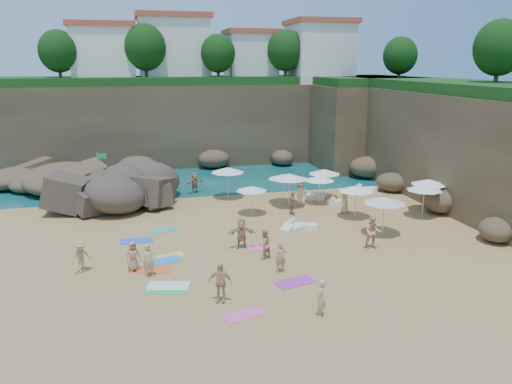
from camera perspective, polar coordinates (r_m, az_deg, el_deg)
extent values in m
plane|color=tan|center=(29.89, -2.37, -5.36)|extent=(120.00, 120.00, 0.00)
plane|color=#0C4751|center=(58.70, -8.19, 4.48)|extent=(120.00, 120.00, 0.00)
cube|color=brown|center=(53.44, -5.65, 7.89)|extent=(44.00, 8.00, 8.00)
cube|color=brown|center=(43.59, 20.69, 5.50)|extent=(8.00, 30.00, 8.00)
cube|color=brown|center=(52.95, 11.59, 7.61)|extent=(10.00, 12.00, 8.00)
cube|color=white|center=(53.61, -17.00, 14.60)|extent=(6.00, 5.00, 5.50)
cube|color=#B2472D|center=(53.73, -17.24, 17.79)|extent=(6.48, 5.40, 0.50)
cube|color=white|center=(54.74, -9.39, 15.54)|extent=(7.00, 6.00, 6.50)
cube|color=#B2472D|center=(54.92, -9.55, 19.19)|extent=(7.56, 6.48, 0.50)
cube|color=white|center=(54.98, -0.64, 14.94)|extent=(5.00, 5.00, 5.00)
cube|color=#B2472D|center=(55.06, -0.65, 17.80)|extent=(5.40, 5.40, 0.50)
cube|color=white|center=(55.10, 7.22, 15.35)|extent=(6.00, 6.00, 6.00)
cube|color=#B2472D|center=(55.25, 7.34, 18.72)|extent=(6.48, 6.48, 0.50)
sphere|color=#11380F|center=(51.97, -21.69, 14.74)|extent=(3.60, 3.60, 3.60)
sphere|color=#11380F|center=(51.59, -12.57, 15.85)|extent=(4.05, 4.05, 4.05)
sphere|color=#11380F|center=(51.26, -4.38, 15.52)|extent=(3.42, 3.42, 3.42)
sphere|color=#11380F|center=(52.87, 3.42, 15.86)|extent=(3.78, 3.78, 3.78)
sphere|color=#11380F|center=(49.95, 16.15, 14.76)|extent=(3.15, 3.15, 3.15)
sphere|color=#11380F|center=(40.55, 26.08, 14.61)|extent=(3.60, 3.60, 3.60)
cylinder|color=white|center=(59.34, -25.96, 6.19)|extent=(0.10, 0.10, 6.00)
cylinder|color=white|center=(59.04, -24.54, 6.31)|extent=(0.10, 0.10, 6.00)
cylinder|color=white|center=(58.78, -23.10, 6.43)|extent=(0.10, 0.10, 6.00)
cylinder|color=silver|center=(39.85, -17.51, 1.77)|extent=(0.07, 0.07, 3.61)
cube|color=green|center=(39.53, -17.17, 3.94)|extent=(0.62, 0.22, 0.41)
cylinder|color=silver|center=(38.35, -3.24, 0.94)|extent=(0.07, 0.07, 2.30)
cone|color=white|center=(38.10, -3.27, 2.54)|extent=(2.58, 2.58, 0.39)
cylinder|color=silver|center=(36.07, 3.77, 0.08)|extent=(0.07, 0.07, 2.34)
cone|color=white|center=(35.81, 3.80, 1.80)|extent=(2.62, 2.62, 0.40)
cylinder|color=silver|center=(36.93, 3.19, 0.26)|extent=(0.06, 0.06, 2.11)
cone|color=white|center=(36.69, 3.21, 1.78)|extent=(2.37, 2.37, 0.36)
cylinder|color=silver|center=(38.61, 7.77, 0.82)|extent=(0.06, 0.06, 2.17)
cone|color=white|center=(38.38, 7.82, 2.32)|extent=(2.43, 2.43, 0.37)
cylinder|color=silver|center=(37.16, 7.21, 0.15)|extent=(0.06, 0.06, 1.98)
cone|color=white|center=(36.94, 7.26, 1.57)|extent=(2.22, 2.22, 0.34)
cylinder|color=silver|center=(34.23, -0.50, -1.06)|extent=(0.06, 0.06, 1.90)
cone|color=white|center=(33.99, -0.51, 0.41)|extent=(2.14, 2.14, 0.33)
cylinder|color=silver|center=(35.47, 18.57, -1.10)|extent=(0.06, 0.06, 2.11)
cone|color=white|center=(35.23, 18.71, 0.47)|extent=(2.37, 2.37, 0.36)
cylinder|color=silver|center=(34.09, 11.29, -1.24)|extent=(0.06, 0.06, 2.11)
cone|color=white|center=(33.83, 11.38, 0.40)|extent=(2.37, 2.37, 0.36)
cylinder|color=silver|center=(31.10, 14.36, -2.81)|extent=(0.07, 0.07, 2.27)
cone|color=silver|center=(30.80, 14.48, -0.90)|extent=(2.54, 2.54, 0.39)
cylinder|color=silver|center=(36.97, 19.02, -0.47)|extent=(0.06, 0.06, 2.18)
cone|color=white|center=(36.73, 19.15, 1.09)|extent=(2.44, 2.44, 0.37)
cube|color=white|center=(38.97, 7.02, -0.46)|extent=(1.81, 1.45, 0.28)
cube|color=white|center=(37.59, 9.43, -1.12)|extent=(1.69, 0.58, 0.26)
cube|color=white|center=(41.60, 12.38, 0.29)|extent=(1.92, 0.70, 0.29)
cube|color=white|center=(31.73, 5.14, -3.90)|extent=(2.12, 1.34, 0.31)
cube|color=silver|center=(38.57, 6.33, -0.56)|extent=(2.15, 1.52, 0.32)
cube|color=white|center=(31.14, 4.41, -4.24)|extent=(2.12, 1.69, 0.32)
cube|color=#2884DA|center=(27.03, -10.70, -7.80)|extent=(2.11, 1.42, 0.03)
cube|color=#EA5B9D|center=(21.40, -1.52, -13.84)|extent=(1.94, 1.37, 0.03)
cube|color=#FF5B28|center=(26.07, -11.60, -8.71)|extent=(1.94, 1.34, 0.03)
cube|color=green|center=(23.85, -10.18, -10.93)|extent=(2.12, 1.47, 0.03)
cube|color=white|center=(24.21, -9.99, -10.51)|extent=(2.11, 1.41, 0.03)
cube|color=purple|center=(24.31, 4.50, -10.22)|extent=(2.10, 1.40, 0.03)
cube|color=blue|center=(30.31, -13.53, -5.45)|extent=(1.96, 1.02, 0.03)
cube|color=#FC6287|center=(28.46, 0.59, -6.36)|extent=(1.60, 0.82, 0.03)
cube|color=#31AC73|center=(31.86, -10.43, -4.28)|extent=(1.95, 1.15, 0.03)
cube|color=yellow|center=(27.66, -9.75, -7.23)|extent=(1.69, 1.24, 0.03)
imported|color=tan|center=(25.03, -12.15, -7.68)|extent=(0.72, 0.60, 1.70)
imported|color=tan|center=(26.71, 0.95, -5.99)|extent=(0.97, 0.88, 1.61)
imported|color=#E2B480|center=(36.51, 5.04, -0.14)|extent=(1.29, 0.75, 1.88)
imported|color=#A37451|center=(34.34, 4.17, -1.30)|extent=(0.44, 0.96, 1.61)
imported|color=tan|center=(35.13, 10.11, -1.23)|extent=(0.69, 0.83, 1.49)
imported|color=tan|center=(40.25, -7.01, 1.06)|extent=(1.61, 0.89, 1.67)
imported|color=#D5B179|center=(21.12, 7.43, -11.90)|extent=(0.66, 0.72, 1.64)
imported|color=tan|center=(26.72, -19.25, -8.20)|extent=(1.83, 1.91, 0.43)
imported|color=tan|center=(22.40, -4.08, -11.90)|extent=(1.68, 2.07, 0.44)
imported|color=#A87A54|center=(26.15, -13.81, -8.33)|extent=(1.14, 1.66, 0.40)
imported|color=tan|center=(28.37, -1.64, -5.98)|extent=(1.73, 1.84, 0.45)
imported|color=tan|center=(25.27, 2.84, -8.77)|extent=(0.61, 1.55, 0.37)
imported|color=tan|center=(28.98, 13.12, -5.65)|extent=(1.57, 2.07, 0.71)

